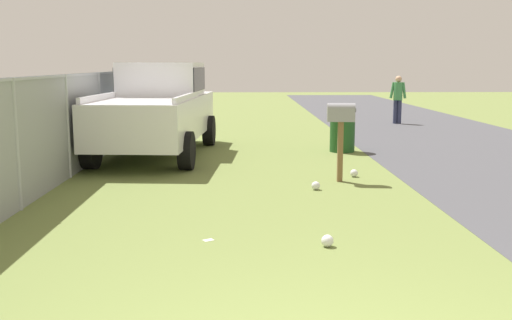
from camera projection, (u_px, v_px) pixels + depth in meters
name	position (u px, v px, depth m)	size (l,w,h in m)	color
mailbox	(341.00, 119.00, 10.27)	(0.25, 0.50, 1.39)	brown
pickup_truck	(158.00, 106.00, 13.39)	(5.48, 2.44, 2.09)	silver
trash_bin	(342.00, 130.00, 13.91)	(0.62, 0.62, 1.03)	#1E4C1E
pedestrian	(398.00, 96.00, 20.35)	(0.30, 0.56, 1.65)	#2D3351
fence_section	(85.00, 117.00, 11.81)	(17.01, 0.07, 1.88)	#9EA3A8
litter_wrapper_near_hydrant	(208.00, 240.00, 6.96)	(0.12, 0.08, 0.01)	silver
litter_bag_by_mailbox	(316.00, 186.00, 9.73)	(0.14, 0.14, 0.14)	silver
litter_bag_far_scatter	(354.00, 173.00, 10.84)	(0.14, 0.14, 0.14)	silver
litter_bag_midfield_a	(327.00, 241.00, 6.70)	(0.14, 0.14, 0.14)	silver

